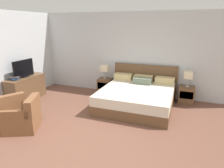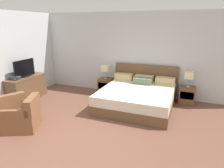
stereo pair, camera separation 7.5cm
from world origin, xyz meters
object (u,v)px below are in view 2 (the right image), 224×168
at_px(dresser, 27,88).
at_px(book_blue_cover, 15,78).
at_px(nightstand_left, 106,86).
at_px(book_red_cover, 15,79).
at_px(tv, 25,69).
at_px(nightstand_right, 187,95).
at_px(armchair_companion, 23,117).
at_px(table_lamp_left, 105,68).
at_px(book_small_top, 15,77).
at_px(armchair_by_window, 9,111).
at_px(table_lamp_right, 189,75).
at_px(bed, 137,96).

height_order(dresser, book_blue_cover, book_blue_cover).
distance_m(nightstand_left, book_red_cover, 2.83).
xyz_separation_m(dresser, tv, (0.00, -0.01, 0.61)).
relative_size(nightstand_right, armchair_companion, 0.56).
distance_m(table_lamp_left, book_small_top, 2.78).
bearing_deg(armchair_companion, tv, 131.23).
xyz_separation_m(book_blue_cover, book_small_top, (0.02, 0.00, 0.04)).
height_order(nightstand_right, book_small_top, book_small_top).
bearing_deg(armchair_by_window, nightstand_right, 35.56).
bearing_deg(tv, table_lamp_right, 17.36).
height_order(nightstand_right, tv, tv).
bearing_deg(book_red_cover, dresser, 89.63).
xyz_separation_m(table_lamp_left, armchair_companion, (-0.75, -2.97, -0.58)).
bearing_deg(book_small_top, book_red_cover, 180.00).
distance_m(dresser, book_small_top, 0.59).
height_order(dresser, book_small_top, book_small_top).
height_order(table_lamp_right, book_red_cover, table_lamp_right).
bearing_deg(table_lamp_left, book_blue_cover, -138.19).
relative_size(book_blue_cover, book_small_top, 1.01).
height_order(table_lamp_left, armchair_by_window, table_lamp_left).
xyz_separation_m(nightstand_left, book_small_top, (-2.06, -1.86, 0.56)).
bearing_deg(dresser, bed, 11.55).
bearing_deg(bed, book_red_cover, -162.20).
relative_size(table_lamp_right, book_blue_cover, 1.78).
bearing_deg(book_blue_cover, book_red_cover, 0.00).
bearing_deg(nightstand_left, book_small_top, -137.92).
bearing_deg(table_lamp_left, armchair_by_window, -115.06).
relative_size(table_lamp_left, tv, 0.59).
bearing_deg(tv, nightstand_left, 35.50).
bearing_deg(bed, tv, -168.33).
height_order(table_lamp_left, table_lamp_right, same).
relative_size(nightstand_left, tv, 0.64).
bearing_deg(nightstand_right, dresser, -162.74).
relative_size(tv, book_red_cover, 3.10).
bearing_deg(armchair_by_window, table_lamp_right, 35.57).
xyz_separation_m(nightstand_right, table_lamp_left, (-2.65, 0.00, 0.61)).
bearing_deg(book_small_top, table_lamp_left, 42.10).
xyz_separation_m(table_lamp_left, dresser, (-2.07, -1.47, -0.48)).
distance_m(book_red_cover, book_blue_cover, 0.03).
bearing_deg(book_small_top, table_lamp_right, 21.57).
bearing_deg(book_blue_cover, nightstand_left, 41.79).
bearing_deg(book_small_top, nightstand_right, 21.56).
bearing_deg(nightstand_left, book_blue_cover, -138.21).
bearing_deg(armchair_companion, armchair_by_window, 167.69).
bearing_deg(table_lamp_right, bed, -149.72).
height_order(table_lamp_right, armchair_companion, table_lamp_right).
bearing_deg(nightstand_right, bed, -149.77).
bearing_deg(book_red_cover, table_lamp_right, 21.54).
height_order(nightstand_left, book_red_cover, book_red_cover).
distance_m(dresser, tv, 0.61).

